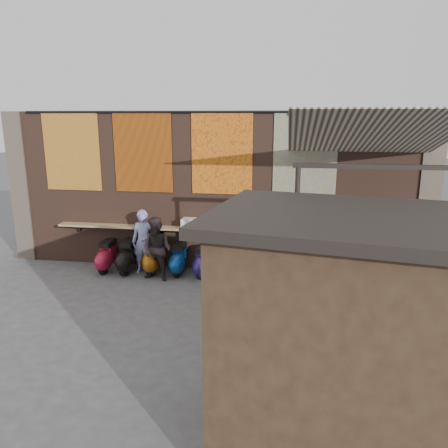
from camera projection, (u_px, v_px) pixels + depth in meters
name	position (u px, v px, depth m)	size (l,w,h in m)	color
ground	(189.00, 310.00, 9.01)	(70.00, 70.00, 0.00)	#474749
brick_wall	(212.00, 192.00, 11.12)	(10.00, 0.40, 4.00)	brown
pier_left	(24.00, 187.00, 11.88)	(0.50, 0.50, 4.00)	#4C4238
pier_right	(427.00, 198.00, 10.36)	(0.50, 0.50, 4.00)	#4C4238
eating_counter	(209.00, 230.00, 10.98)	(8.00, 0.32, 0.05)	#9E7A51
shelf_box	(195.00, 224.00, 10.97)	(0.64, 0.31, 0.26)	white
tapestry_redgold	(72.00, 151.00, 11.19)	(1.50, 0.02, 2.00)	maroon
tapestry_sun	(143.00, 152.00, 10.91)	(1.50, 0.02, 2.00)	orange
tapestry_orange	(222.00, 153.00, 10.62)	(1.50, 0.02, 2.00)	orange
tapestry_multi	(305.00, 154.00, 10.33)	(1.50, 0.02, 2.00)	#296799
hang_rail	(209.00, 112.00, 10.41)	(0.06, 0.06, 9.50)	black
scooter_stool_0	(107.00, 256.00, 11.19)	(0.37, 0.82, 0.77)	#A31534
scooter_stool_1	(128.00, 257.00, 11.09)	(0.39, 0.86, 0.82)	black
scooter_stool_2	(154.00, 257.00, 11.06)	(0.39, 0.87, 0.83)	#984F0D
scooter_stool_3	(179.00, 259.00, 10.97)	(0.37, 0.81, 0.77)	navy
scooter_stool_4	(202.00, 262.00, 10.83)	(0.34, 0.76, 0.73)	#231655
scooter_stool_5	(228.00, 263.00, 10.79)	(0.34, 0.75, 0.71)	#B7280E
scooter_stool_6	(252.00, 264.00, 10.69)	(0.34, 0.76, 0.72)	navy
scooter_stool_7	(279.00, 263.00, 10.61)	(0.39, 0.87, 0.83)	#0C592A
scooter_stool_8	(308.00, 266.00, 10.47)	(0.37, 0.82, 0.78)	#1B6D55
diner_left	(144.00, 242.00, 10.97)	(0.59, 0.39, 1.63)	#888CC7
diner_right	(157.00, 249.00, 10.45)	(0.76, 0.59, 1.56)	#2C2224
shopper_navy	(419.00, 285.00, 7.96)	(1.05, 0.44, 1.79)	black
shopper_grey	(396.00, 283.00, 8.43)	(0.97, 0.56, 1.51)	#505054
shopper_tan	(350.00, 277.00, 8.67)	(0.76, 0.49, 1.55)	#876156
market_stall	(340.00, 345.00, 4.91)	(2.58, 1.93, 2.79)	black
stall_roof	(349.00, 219.00, 4.56)	(2.88, 2.22, 0.12)	black
stall_sign	(348.00, 264.00, 5.68)	(1.20, 0.04, 0.50)	gold
stall_shelf	(343.00, 334.00, 5.92)	(2.14, 0.10, 0.06)	#473321
awning_canvas	(371.00, 134.00, 8.50)	(3.20, 3.40, 0.03)	beige
awning_ledger	(360.00, 113.00, 9.93)	(3.30, 0.08, 0.12)	#33261C
awning_header	(385.00, 167.00, 7.18)	(3.00, 0.08, 0.08)	black
awning_post_left	(295.00, 252.00, 7.75)	(0.09, 0.09, 3.10)	black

